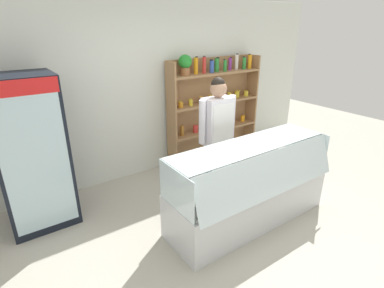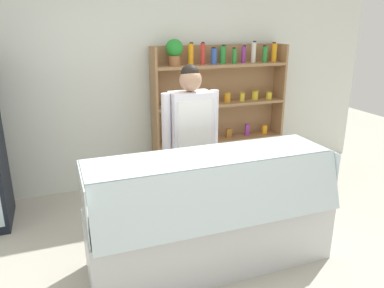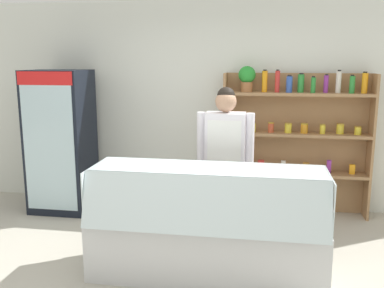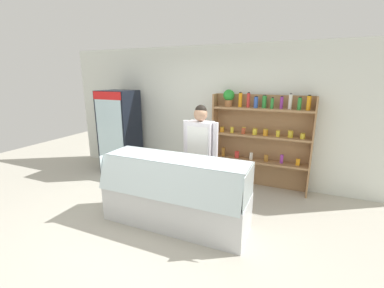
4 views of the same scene
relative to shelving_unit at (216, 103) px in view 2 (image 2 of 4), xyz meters
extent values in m
plane|color=#B7B2A3|center=(-1.02, -1.96, -1.03)|extent=(12.00, 12.00, 0.00)
cube|color=silver|center=(-1.02, 0.20, 0.32)|extent=(6.80, 0.10, 2.70)
cube|color=#9E754C|center=(0.03, 0.09, -0.14)|extent=(1.81, 0.02, 1.78)
cube|color=#9E754C|center=(-0.86, -0.05, -0.14)|extent=(0.03, 0.28, 1.78)
cube|color=#9E754C|center=(0.92, -0.05, -0.14)|extent=(0.03, 0.28, 1.78)
cube|color=#9E754C|center=(0.03, -0.05, -0.50)|extent=(1.75, 0.28, 0.04)
cube|color=#9E754C|center=(0.03, -0.05, 0.00)|extent=(1.75, 0.28, 0.04)
cube|color=#9E754C|center=(0.03, -0.05, 0.50)|extent=(1.75, 0.28, 0.04)
cylinder|color=#996038|center=(-0.59, -0.05, 0.58)|extent=(0.14, 0.14, 0.12)
sphere|color=#258D2D|center=(-0.59, -0.05, 0.73)|extent=(0.21, 0.21, 0.21)
cylinder|color=orange|center=(-0.37, -0.03, 0.64)|extent=(0.07, 0.07, 0.26)
cylinder|color=black|center=(-0.37, -0.05, 0.78)|extent=(0.04, 0.04, 0.02)
cylinder|color=red|center=(-0.22, -0.05, 0.65)|extent=(0.06, 0.06, 0.26)
cylinder|color=black|center=(-0.22, -0.05, 0.78)|extent=(0.04, 0.04, 0.02)
cylinder|color=#3356B2|center=(-0.08, -0.07, 0.61)|extent=(0.08, 0.08, 0.20)
cylinder|color=black|center=(-0.08, -0.05, 0.72)|extent=(0.05, 0.05, 0.02)
cylinder|color=#2D8C38|center=(0.06, -0.03, 0.63)|extent=(0.08, 0.08, 0.22)
cylinder|color=black|center=(0.06, -0.05, 0.74)|extent=(0.05, 0.05, 0.02)
cylinder|color=#2D8C38|center=(0.21, -0.08, 0.61)|extent=(0.06, 0.06, 0.19)
cylinder|color=black|center=(0.21, -0.05, 0.71)|extent=(0.04, 0.04, 0.02)
cylinder|color=purple|center=(0.36, -0.03, 0.62)|extent=(0.06, 0.06, 0.21)
cylinder|color=black|center=(0.36, -0.05, 0.73)|extent=(0.04, 0.04, 0.02)
cylinder|color=silver|center=(0.50, -0.04, 0.64)|extent=(0.06, 0.06, 0.26)
cylinder|color=black|center=(0.50, -0.05, 0.78)|extent=(0.04, 0.04, 0.02)
cylinder|color=#2D8C38|center=(0.65, -0.07, 0.62)|extent=(0.06, 0.06, 0.20)
cylinder|color=black|center=(0.65, -0.05, 0.73)|extent=(0.04, 0.04, 0.02)
cylinder|color=orange|center=(0.80, -0.07, 0.64)|extent=(0.07, 0.07, 0.24)
cylinder|color=black|center=(0.80, -0.05, 0.76)|extent=(0.05, 0.05, 0.02)
cylinder|color=orange|center=(-0.70, -0.07, 0.06)|extent=(0.08, 0.08, 0.08)
cylinder|color=gold|center=(-0.70, -0.05, 0.11)|extent=(0.08, 0.08, 0.01)
cylinder|color=yellow|center=(-0.50, -0.07, 0.07)|extent=(0.07, 0.07, 0.10)
cylinder|color=gold|center=(-0.50, -0.05, 0.12)|extent=(0.07, 0.07, 0.01)
cylinder|color=#BF4C2D|center=(-0.28, -0.07, 0.07)|extent=(0.07, 0.07, 0.11)
cylinder|color=gold|center=(-0.28, -0.05, 0.13)|extent=(0.07, 0.07, 0.01)
cylinder|color=yellow|center=(-0.07, -0.06, 0.07)|extent=(0.09, 0.09, 0.11)
cylinder|color=gold|center=(-0.07, -0.05, 0.13)|extent=(0.09, 0.09, 0.01)
cylinder|color=orange|center=(0.13, -0.06, 0.07)|extent=(0.09, 0.09, 0.11)
cylinder|color=gold|center=(0.13, -0.05, 0.13)|extent=(0.09, 0.09, 0.01)
cylinder|color=yellow|center=(0.35, -0.06, 0.07)|extent=(0.07, 0.07, 0.10)
cylinder|color=gold|center=(0.35, -0.05, 0.12)|extent=(0.07, 0.07, 0.01)
cylinder|color=yellow|center=(0.56, -0.03, 0.07)|extent=(0.09, 0.09, 0.11)
cylinder|color=gold|center=(0.56, -0.05, 0.14)|extent=(0.09, 0.09, 0.01)
cylinder|color=yellow|center=(0.76, -0.07, 0.06)|extent=(0.08, 0.08, 0.09)
cylinder|color=gold|center=(0.76, -0.05, 0.11)|extent=(0.08, 0.08, 0.01)
cube|color=#9E6623|center=(-0.66, -0.05, -0.39)|extent=(0.06, 0.04, 0.18)
cube|color=red|center=(-0.38, -0.05, -0.42)|extent=(0.08, 0.04, 0.13)
cube|color=silver|center=(-0.11, -0.05, -0.41)|extent=(0.06, 0.04, 0.14)
cube|color=#9E6623|center=(0.17, -0.05, -0.42)|extent=(0.08, 0.04, 0.13)
cube|color=purple|center=(0.45, -0.05, -0.40)|extent=(0.05, 0.04, 0.17)
cube|color=orange|center=(0.73, -0.05, -0.42)|extent=(0.07, 0.04, 0.12)
cube|color=silver|center=(-0.85, -1.82, -0.76)|extent=(2.10, 0.67, 0.55)
cube|color=white|center=(-0.85, -1.82, -0.46)|extent=(2.04, 0.61, 0.03)
cube|color=silver|center=(-0.85, -2.13, -0.26)|extent=(2.06, 0.16, 0.47)
cube|color=silver|center=(-0.85, -1.77, -0.03)|extent=(2.06, 0.51, 0.01)
cube|color=silver|center=(-1.89, -1.82, -0.26)|extent=(0.01, 0.63, 0.45)
cube|color=silver|center=(0.19, -1.82, -0.26)|extent=(0.01, 0.63, 0.45)
cube|color=tan|center=(-1.72, -1.74, -0.43)|extent=(0.16, 0.11, 0.05)
cube|color=white|center=(-1.72, -1.94, -0.42)|extent=(0.05, 0.03, 0.02)
cube|color=tan|center=(-1.47, -1.74, -0.43)|extent=(0.17, 0.13, 0.04)
cube|color=white|center=(-1.47, -1.94, -0.42)|extent=(0.05, 0.03, 0.02)
cube|color=tan|center=(-1.22, -1.74, -0.42)|extent=(0.17, 0.12, 0.06)
cube|color=white|center=(-1.22, -1.94, -0.42)|extent=(0.05, 0.03, 0.02)
cube|color=tan|center=(-0.97, -1.74, -0.43)|extent=(0.16, 0.14, 0.05)
cube|color=white|center=(-0.97, -1.94, -0.42)|extent=(0.05, 0.03, 0.02)
cube|color=beige|center=(-0.73, -1.74, -0.43)|extent=(0.16, 0.13, 0.04)
cube|color=white|center=(-0.73, -1.94, -0.42)|extent=(0.05, 0.03, 0.02)
cube|color=beige|center=(-0.48, -1.74, -0.42)|extent=(0.16, 0.11, 0.05)
cube|color=white|center=(-0.48, -1.94, -0.42)|extent=(0.05, 0.03, 0.02)
cube|color=tan|center=(-0.23, -1.74, -0.43)|extent=(0.17, 0.13, 0.05)
cube|color=white|center=(-0.23, -1.94, -0.42)|extent=(0.05, 0.03, 0.02)
cube|color=tan|center=(0.02, -1.74, -0.42)|extent=(0.16, 0.12, 0.05)
cube|color=white|center=(0.02, -1.94, -0.42)|extent=(0.05, 0.03, 0.02)
cylinder|color=#A35B4C|center=(-1.72, -1.92, -0.37)|extent=(0.16, 0.15, 0.15)
cylinder|color=tan|center=(-1.50, -1.92, -0.37)|extent=(0.21, 0.17, 0.15)
cylinder|color=white|center=(-0.32, -1.90, -0.34)|extent=(0.07, 0.07, 0.21)
cylinder|color=white|center=(-0.22, -1.90, -0.35)|extent=(0.07, 0.07, 0.19)
cylinder|color=#383D51|center=(-0.85, -1.07, -0.65)|extent=(0.13, 0.13, 0.77)
cylinder|color=#383D51|center=(-0.67, -1.07, -0.65)|extent=(0.13, 0.13, 0.77)
cube|color=white|center=(-0.76, -1.07, 0.06)|extent=(0.41, 0.24, 0.64)
cube|color=white|center=(-0.76, -1.20, -0.28)|extent=(0.34, 0.01, 1.19)
cylinder|color=white|center=(-1.01, -1.07, 0.09)|extent=(0.09, 0.09, 0.58)
cylinder|color=white|center=(-0.51, -1.07, 0.09)|extent=(0.09, 0.09, 0.58)
sphere|color=tan|center=(-0.76, -1.07, 0.49)|extent=(0.22, 0.22, 0.22)
sphere|color=black|center=(-0.76, -1.06, 0.55)|extent=(0.19, 0.19, 0.19)
camera|label=1|loc=(-3.23, -4.02, 1.27)|focal=28.00mm
camera|label=2|loc=(-2.00, -4.46, 1.02)|focal=35.00mm
camera|label=3|loc=(-0.38, -5.43, 0.92)|focal=40.00mm
camera|label=4|loc=(0.71, -4.82, 1.07)|focal=24.00mm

